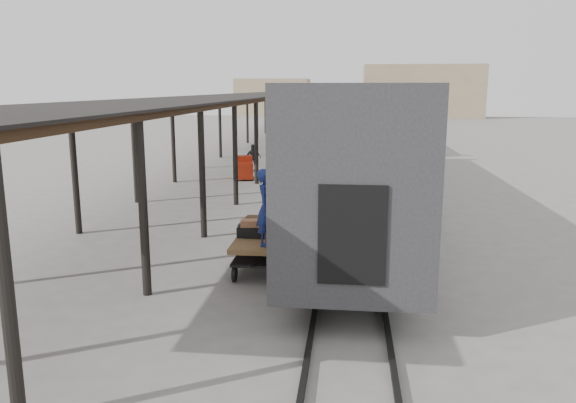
{
  "coord_description": "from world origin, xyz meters",
  "views": [
    {
      "loc": [
        3.13,
        -13.57,
        4.59
      ],
      "look_at": [
        1.57,
        0.53,
        1.7
      ],
      "focal_mm": 35.0,
      "sensor_mm": 36.0,
      "label": 1
    }
  ],
  "objects_px": {
    "baggage_cart": "(261,246)",
    "luggage_tug": "(245,169)",
    "pedestrian": "(253,158)",
    "porter": "(266,207)"
  },
  "relations": [
    {
      "from": "luggage_tug",
      "to": "pedestrian",
      "type": "height_order",
      "value": "pedestrian"
    },
    {
      "from": "baggage_cart",
      "to": "luggage_tug",
      "type": "xyz_separation_m",
      "value": [
        -3.08,
        14.24,
        -0.12
      ]
    },
    {
      "from": "porter",
      "to": "baggage_cart",
      "type": "bearing_deg",
      "value": 29.53
    },
    {
      "from": "luggage_tug",
      "to": "pedestrian",
      "type": "bearing_deg",
      "value": 79.77
    },
    {
      "from": "porter",
      "to": "pedestrian",
      "type": "height_order",
      "value": "porter"
    },
    {
      "from": "baggage_cart",
      "to": "pedestrian",
      "type": "bearing_deg",
      "value": 100.04
    },
    {
      "from": "porter",
      "to": "pedestrian",
      "type": "bearing_deg",
      "value": 19.37
    },
    {
      "from": "pedestrian",
      "to": "luggage_tug",
      "type": "bearing_deg",
      "value": 67.06
    },
    {
      "from": "baggage_cart",
      "to": "luggage_tug",
      "type": "distance_m",
      "value": 14.57
    },
    {
      "from": "baggage_cart",
      "to": "pedestrian",
      "type": "xyz_separation_m",
      "value": [
        -3.13,
        16.92,
        0.11
      ]
    }
  ]
}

